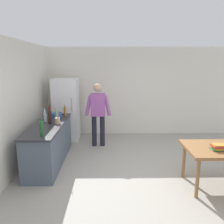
# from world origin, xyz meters

# --- Properties ---
(ground_plane) EXTENTS (14.00, 14.00, 0.00)m
(ground_plane) POSITION_xyz_m (0.00, 0.00, 0.00)
(ground_plane) COLOR #9E998E
(wall_back) EXTENTS (6.40, 0.12, 2.70)m
(wall_back) POSITION_xyz_m (0.00, 3.00, 1.35)
(wall_back) COLOR silver
(wall_back) RESTS_ON ground_plane
(wall_left) EXTENTS (0.12, 5.60, 2.70)m
(wall_left) POSITION_xyz_m (-2.60, 0.20, 1.35)
(wall_left) COLOR silver
(wall_left) RESTS_ON ground_plane
(kitchen_counter) EXTENTS (0.64, 2.20, 0.90)m
(kitchen_counter) POSITION_xyz_m (-2.00, 0.80, 0.45)
(kitchen_counter) COLOR #4C5666
(kitchen_counter) RESTS_ON ground_plane
(refrigerator) EXTENTS (0.70, 0.67, 1.80)m
(refrigerator) POSITION_xyz_m (-1.90, 2.40, 0.90)
(refrigerator) COLOR white
(refrigerator) RESTS_ON ground_plane
(person) EXTENTS (0.70, 0.22, 1.70)m
(person) POSITION_xyz_m (-0.95, 1.85, 0.98)
(person) COLOR #1E1E2D
(person) RESTS_ON ground_plane
(cooking_pot) EXTENTS (0.40, 0.28, 0.12)m
(cooking_pot) POSITION_xyz_m (-1.96, 1.41, 0.96)
(cooking_pot) COLOR #285193
(cooking_pot) RESTS_ON kitchen_counter
(utensil_jar) EXTENTS (0.11, 0.11, 0.32)m
(utensil_jar) POSITION_xyz_m (-1.80, 0.80, 0.98)
(utensil_jar) COLOR tan
(utensil_jar) RESTS_ON kitchen_counter
(bottle_vinegar_tall) EXTENTS (0.06, 0.06, 0.32)m
(bottle_vinegar_tall) POSITION_xyz_m (-1.86, 1.00, 1.04)
(bottle_vinegar_tall) COLOR gray
(bottle_vinegar_tall) RESTS_ON kitchen_counter
(bottle_sauce_red) EXTENTS (0.06, 0.06, 0.24)m
(bottle_sauce_red) POSITION_xyz_m (-2.24, 1.83, 1.00)
(bottle_sauce_red) COLOR #B22319
(bottle_sauce_red) RESTS_ON kitchen_counter
(bottle_wine_green) EXTENTS (0.08, 0.08, 0.34)m
(bottle_wine_green) POSITION_xyz_m (-1.89, -0.06, 1.05)
(bottle_wine_green) COLOR #1E5123
(bottle_wine_green) RESTS_ON kitchen_counter
(bottle_oil_amber) EXTENTS (0.06, 0.06, 0.28)m
(bottle_oil_amber) POSITION_xyz_m (-1.78, 1.60, 1.02)
(bottle_oil_amber) COLOR #996619
(bottle_oil_amber) RESTS_ON kitchen_counter
(bottle_wine_dark) EXTENTS (0.08, 0.08, 0.34)m
(bottle_wine_dark) POSITION_xyz_m (-1.97, 0.83, 1.05)
(bottle_wine_dark) COLOR black
(bottle_wine_dark) RESTS_ON kitchen_counter
(bottle_water_clear) EXTENTS (0.07, 0.07, 0.30)m
(bottle_water_clear) POSITION_xyz_m (-2.13, 1.03, 1.03)
(bottle_water_clear) COLOR silver
(bottle_water_clear) RESTS_ON kitchen_counter
(book_stack) EXTENTS (0.28, 0.19, 0.11)m
(book_stack) POSITION_xyz_m (1.24, -0.42, 0.80)
(book_stack) COLOR #387A47
(book_stack) RESTS_ON dining_table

